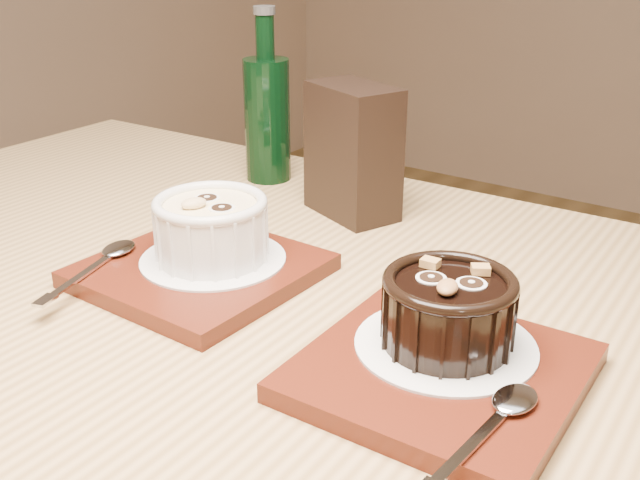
# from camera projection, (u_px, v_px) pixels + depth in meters

# --- Properties ---
(table) EXTENTS (1.22, 0.84, 0.75)m
(table) POSITION_uv_depth(u_px,v_px,m) (250.00, 423.00, 0.62)
(table) COLOR olive
(table) RESTS_ON ground
(tray_left) EXTENTS (0.18, 0.18, 0.01)m
(tray_left) POSITION_uv_depth(u_px,v_px,m) (201.00, 270.00, 0.67)
(tray_left) COLOR #531B0D
(tray_left) RESTS_ON table
(doily_left) EXTENTS (0.13, 0.13, 0.00)m
(doily_left) POSITION_uv_depth(u_px,v_px,m) (213.00, 259.00, 0.67)
(doily_left) COLOR white
(doily_left) RESTS_ON tray_left
(ramekin_white) EXTENTS (0.10, 0.10, 0.06)m
(ramekin_white) POSITION_uv_depth(u_px,v_px,m) (211.00, 226.00, 0.66)
(ramekin_white) COLOR silver
(ramekin_white) RESTS_ON doily_left
(spoon_left) EXTENTS (0.06, 0.14, 0.01)m
(spoon_left) POSITION_uv_depth(u_px,v_px,m) (96.00, 264.00, 0.65)
(spoon_left) COLOR silver
(spoon_left) RESTS_ON tray_left
(tray_right) EXTENTS (0.19, 0.19, 0.01)m
(tray_right) POSITION_uv_depth(u_px,v_px,m) (440.00, 372.00, 0.52)
(tray_right) COLOR #531B0D
(tray_right) RESTS_ON table
(doily_right) EXTENTS (0.13, 0.13, 0.00)m
(doily_right) POSITION_uv_depth(u_px,v_px,m) (445.00, 345.00, 0.53)
(doily_right) COLOR white
(doily_right) RESTS_ON tray_right
(ramekin_dark) EXTENTS (0.09, 0.09, 0.06)m
(ramekin_dark) POSITION_uv_depth(u_px,v_px,m) (448.00, 308.00, 0.52)
(ramekin_dark) COLOR black
(ramekin_dark) RESTS_ON doily_right
(spoon_right) EXTENTS (0.03, 0.14, 0.01)m
(spoon_right) POSITION_uv_depth(u_px,v_px,m) (489.00, 426.00, 0.44)
(spoon_right) COLOR silver
(spoon_right) RESTS_ON tray_right
(condiment_stand) EXTENTS (0.11, 0.09, 0.14)m
(condiment_stand) POSITION_uv_depth(u_px,v_px,m) (353.00, 151.00, 0.79)
(condiment_stand) COLOR black
(condiment_stand) RESTS_ON table
(green_bottle) EXTENTS (0.05, 0.05, 0.20)m
(green_bottle) POSITION_uv_depth(u_px,v_px,m) (267.00, 115.00, 0.89)
(green_bottle) COLOR black
(green_bottle) RESTS_ON table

